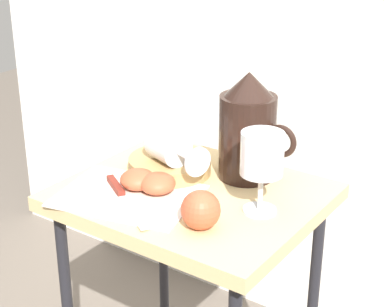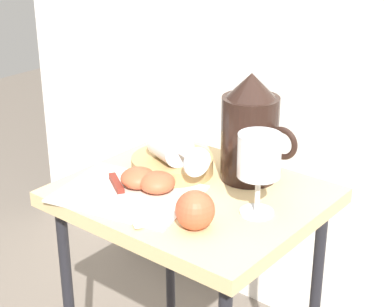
% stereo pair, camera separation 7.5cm
% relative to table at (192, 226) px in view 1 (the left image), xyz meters
% --- Properties ---
extents(curtain_drape, '(2.40, 0.03, 1.91)m').
position_rel_table_xyz_m(curtain_drape, '(0.00, 0.59, 0.36)').
color(curtain_drape, silver).
rests_on(curtain_drape, ground_plane).
extents(table, '(0.49, 0.42, 0.68)m').
position_rel_table_xyz_m(table, '(0.00, 0.00, 0.00)').
color(table, tan).
rests_on(table, ground_plane).
extents(linen_napkin, '(0.30, 0.25, 0.00)m').
position_rel_table_xyz_m(linen_napkin, '(-0.09, -0.09, 0.08)').
color(linen_napkin, silver).
rests_on(linen_napkin, table).
extents(basket_tray, '(0.17, 0.17, 0.03)m').
position_rel_table_xyz_m(basket_tray, '(-0.09, 0.04, 0.10)').
color(basket_tray, tan).
rests_on(basket_tray, table).
extents(pitcher, '(0.17, 0.12, 0.23)m').
position_rel_table_xyz_m(pitcher, '(0.05, 0.12, 0.17)').
color(pitcher, black).
rests_on(pitcher, table).
extents(wine_glass_upright, '(0.08, 0.08, 0.16)m').
position_rel_table_xyz_m(wine_glass_upright, '(0.15, -0.00, 0.19)').
color(wine_glass_upright, silver).
rests_on(wine_glass_upright, table).
extents(wine_glass_tipped_near, '(0.15, 0.11, 0.07)m').
position_rel_table_xyz_m(wine_glass_tipped_near, '(-0.07, 0.02, 0.15)').
color(wine_glass_tipped_near, silver).
rests_on(wine_glass_tipped_near, basket_tray).
extents(apple_half_left, '(0.07, 0.07, 0.04)m').
position_rel_table_xyz_m(apple_half_left, '(-0.09, -0.06, 0.10)').
color(apple_half_left, '#C15133').
rests_on(apple_half_left, linen_napkin).
extents(apple_half_right, '(0.07, 0.07, 0.04)m').
position_rel_table_xyz_m(apple_half_right, '(-0.05, -0.05, 0.10)').
color(apple_half_right, '#C15133').
rests_on(apple_half_right, linen_napkin).
extents(apple_whole, '(0.07, 0.07, 0.07)m').
position_rel_table_xyz_m(apple_whole, '(0.10, -0.11, 0.12)').
color(apple_whole, '#C15133').
rests_on(apple_whole, table).
extents(knife, '(0.20, 0.13, 0.01)m').
position_rel_table_xyz_m(knife, '(-0.09, -0.11, 0.09)').
color(knife, silver).
rests_on(knife, linen_napkin).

